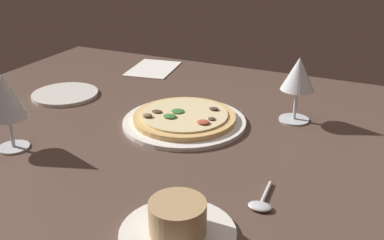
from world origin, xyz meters
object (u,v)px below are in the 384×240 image
(wine_glass_near, at_px, (5,98))
(side_plate, at_px, (65,94))
(ramekin_on_saucer, at_px, (178,224))
(spoon, at_px, (261,203))
(pizza_main, at_px, (184,119))
(paper_menu, at_px, (153,69))
(wine_glass_far, at_px, (298,76))

(wine_glass_near, distance_m, side_plate, 0.33)
(ramekin_on_saucer, relative_size, spoon, 1.84)
(pizza_main, xyz_separation_m, side_plate, (0.38, -0.03, -0.01))
(wine_glass_near, bearing_deg, paper_menu, -89.32)
(pizza_main, distance_m, side_plate, 0.38)
(pizza_main, xyz_separation_m, paper_menu, (0.28, -0.35, -0.01))
(ramekin_on_saucer, relative_size, side_plate, 1.00)
(side_plate, relative_size, spoon, 1.84)
(wine_glass_far, height_order, spoon, wine_glass_far)
(ramekin_on_saucer, relative_size, wine_glass_near, 1.09)
(paper_menu, relative_size, spoon, 1.96)
(ramekin_on_saucer, distance_m, side_plate, 0.68)
(paper_menu, distance_m, spoon, 0.80)
(wine_glass_far, xyz_separation_m, spoon, (-0.03, 0.37, -0.11))
(pizza_main, bearing_deg, ramekin_on_saucer, 114.29)
(wine_glass_near, bearing_deg, pizza_main, -136.04)
(ramekin_on_saucer, height_order, wine_glass_far, wine_glass_far)
(ramekin_on_saucer, bearing_deg, spoon, -125.35)
(pizza_main, xyz_separation_m, wine_glass_far, (-0.23, -0.13, 0.10))
(wine_glass_far, xyz_separation_m, wine_glass_near, (0.50, 0.39, 0.00))
(wine_glass_far, bearing_deg, side_plate, 9.11)
(ramekin_on_saucer, distance_m, paper_menu, 0.85)
(ramekin_on_saucer, xyz_separation_m, side_plate, (0.54, -0.41, -0.02))
(side_plate, relative_size, paper_menu, 0.94)
(paper_menu, bearing_deg, ramekin_on_saucer, 113.06)
(wine_glass_near, relative_size, spoon, 1.69)
(side_plate, distance_m, spoon, 0.69)
(wine_glass_far, bearing_deg, wine_glass_near, 38.03)
(pizza_main, bearing_deg, wine_glass_far, -150.49)
(paper_menu, bearing_deg, pizza_main, 120.02)
(pizza_main, height_order, wine_glass_near, wine_glass_near)
(side_plate, bearing_deg, ramekin_on_saucer, 143.26)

